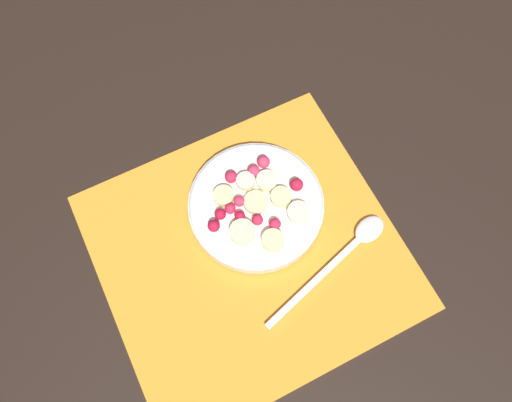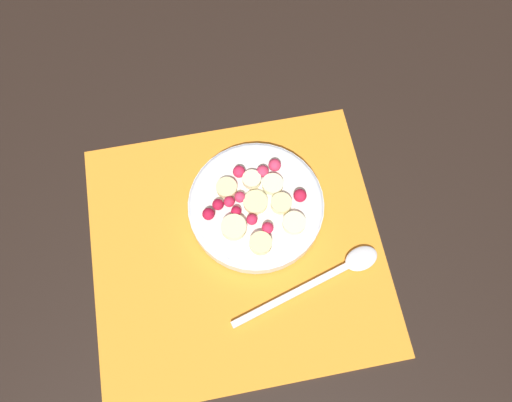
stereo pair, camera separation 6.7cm
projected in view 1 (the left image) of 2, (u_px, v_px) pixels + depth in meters
ground_plane at (249, 251)px, 0.69m from camera, size 3.00×3.00×0.00m
placemat at (249, 251)px, 0.68m from camera, size 0.40×0.37×0.01m
fruit_bowl at (256, 205)px, 0.69m from camera, size 0.19×0.19×0.04m
spoon at (351, 247)px, 0.68m from camera, size 0.22×0.08×0.01m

